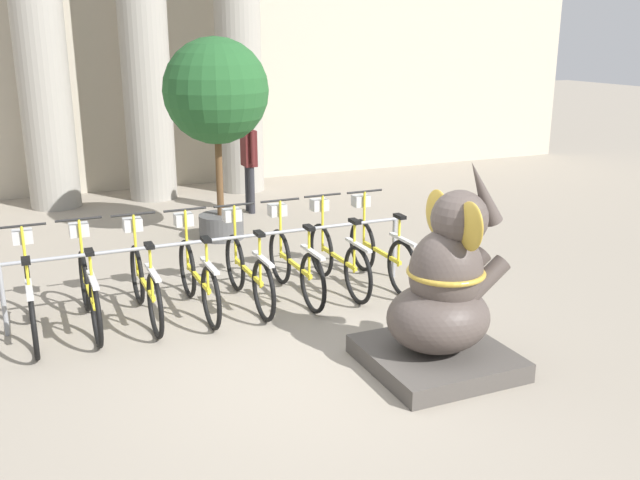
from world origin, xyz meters
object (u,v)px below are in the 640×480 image
(bicycle_4, at_px, (247,269))
(bicycle_3, at_px, (197,275))
(bicycle_1, at_px, (89,289))
(bicycle_2, at_px, (145,282))
(bicycle_0, at_px, (30,298))
(bicycle_6, at_px, (337,255))
(bicycle_7, at_px, (380,250))
(person_pedestrian, at_px, (249,155))
(bicycle_5, at_px, (294,262))
(elephant_statue, at_px, (444,300))
(potted_tree, at_px, (216,97))

(bicycle_4, bearing_deg, bicycle_3, 178.82)
(bicycle_1, relative_size, bicycle_2, 1.00)
(bicycle_0, bearing_deg, bicycle_6, 0.86)
(bicycle_0, xyz_separation_m, bicycle_7, (3.97, 0.04, 0.00))
(person_pedestrian, bearing_deg, bicycle_5, -101.05)
(bicycle_3, xyz_separation_m, person_pedestrian, (1.92, 4.00, 0.56))
(bicycle_4, height_order, bicycle_5, same)
(bicycle_6, xyz_separation_m, elephant_statue, (0.00, -2.26, 0.24))
(bicycle_1, height_order, bicycle_7, same)
(bicycle_2, height_order, potted_tree, potted_tree)
(bicycle_6, bearing_deg, bicycle_3, -178.74)
(bicycle_3, height_order, person_pedestrian, person_pedestrian)
(bicycle_3, relative_size, bicycle_6, 1.00)
(bicycle_0, bearing_deg, bicycle_1, 4.35)
(bicycle_1, bearing_deg, potted_tree, 50.61)
(bicycle_1, bearing_deg, elephant_statue, -38.47)
(bicycle_3, distance_m, elephant_statue, 2.81)
(bicycle_7, bearing_deg, bicycle_4, -178.74)
(bicycle_3, distance_m, bicycle_7, 2.27)
(bicycle_6, relative_size, bicycle_7, 1.00)
(elephant_statue, distance_m, potted_tree, 5.14)
(bicycle_3, bearing_deg, bicycle_2, 178.43)
(potted_tree, bearing_deg, bicycle_2, -121.07)
(bicycle_6, bearing_deg, bicycle_0, -179.14)
(bicycle_0, xyz_separation_m, bicycle_1, (0.57, 0.04, 0.00))
(bicycle_0, distance_m, bicycle_5, 2.84)
(bicycle_1, distance_m, bicycle_2, 0.57)
(bicycle_5, xyz_separation_m, person_pedestrian, (0.78, 4.01, 0.56))
(person_pedestrian, relative_size, potted_tree, 0.56)
(bicycle_0, height_order, bicycle_3, same)
(bicycle_0, xyz_separation_m, bicycle_3, (1.70, 0.01, 0.00))
(bicycle_4, bearing_deg, bicycle_6, 2.47)
(bicycle_0, distance_m, bicycle_4, 2.27)
(bicycle_2, height_order, elephant_statue, elephant_statue)
(bicycle_2, distance_m, bicycle_7, 2.84)
(bicycle_4, height_order, elephant_statue, elephant_statue)
(bicycle_3, xyz_separation_m, bicycle_5, (1.14, -0.00, 0.00))
(bicycle_1, relative_size, elephant_statue, 0.88)
(bicycle_2, bearing_deg, person_pedestrian, 58.06)
(bicycle_7, bearing_deg, elephant_statue, -104.14)
(bicycle_6, relative_size, elephant_statue, 0.88)
(bicycle_4, relative_size, elephant_statue, 0.88)
(bicycle_0, relative_size, bicycle_6, 1.00)
(bicycle_6, bearing_deg, potted_tree, 104.39)
(bicycle_3, bearing_deg, bicycle_6, 1.26)
(bicycle_4, relative_size, person_pedestrian, 1.04)
(bicycle_2, xyz_separation_m, bicycle_4, (1.14, -0.03, 0.00))
(bicycle_7, height_order, potted_tree, potted_tree)
(bicycle_0, height_order, bicycle_5, same)
(bicycle_0, bearing_deg, bicycle_4, 0.05)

